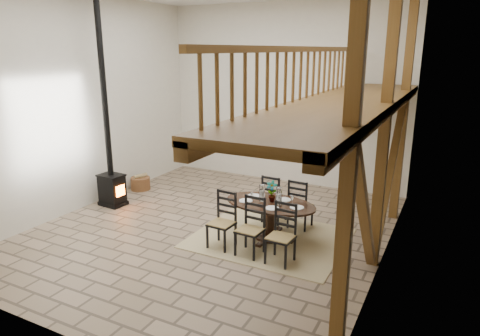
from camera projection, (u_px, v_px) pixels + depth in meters
The scene contains 7 objects.
ground at pixel (212, 229), 9.25m from camera, with size 8.00×8.00×0.00m, color #8E765E.
room_shell at pixel (265, 90), 7.92m from camera, with size 7.02×8.02×5.01m.
rug at pixel (270, 238), 8.77m from camera, with size 3.00×2.50×0.02m, color tan.
dining_table at pixel (267, 221), 8.56m from camera, with size 1.97×2.19×1.22m.
wood_stove at pixel (110, 161), 10.36m from camera, with size 0.64×0.51×5.00m.
log_basket at pixel (140, 183), 11.79m from camera, with size 0.53×0.53×0.44m.
log_stack at pixel (116, 197), 10.92m from camera, with size 0.33×0.26×0.20m.
Camera 1 is at (4.43, -7.34, 3.75)m, focal length 32.00 mm.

